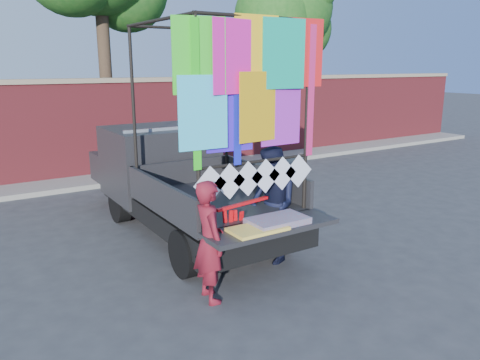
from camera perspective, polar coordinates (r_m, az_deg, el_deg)
ground at (r=6.96m, az=-2.48°, el=-11.12°), size 90.00×90.00×0.00m
brick_wall at (r=12.97m, az=-18.34°, el=5.99°), size 30.00×0.45×2.61m
curb at (r=12.52m, az=-17.10°, el=-0.08°), size 30.00×1.20×0.12m
tree_right at (r=17.37m, az=5.91°, el=19.75°), size 4.20×3.30×6.62m
pickup_truck at (r=8.81m, az=-8.26°, el=0.31°), size 2.24×5.63×3.55m
woman at (r=5.91m, az=-3.77°, el=-7.47°), size 0.44×0.61×1.58m
man at (r=7.07m, az=3.84°, el=-3.06°), size 0.83×0.98×1.77m
streamer_bundle at (r=6.39m, az=-0.33°, el=-4.68°), size 0.92×0.21×0.64m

